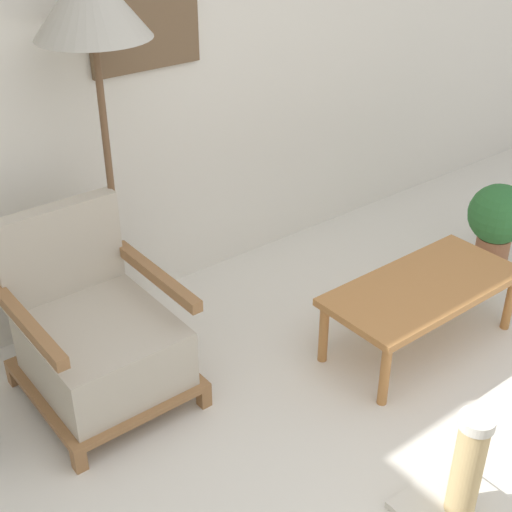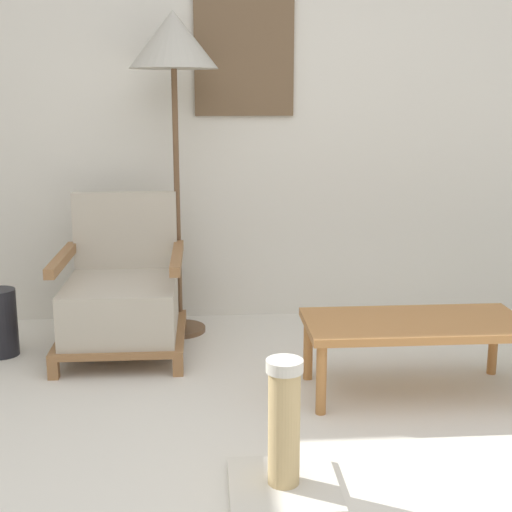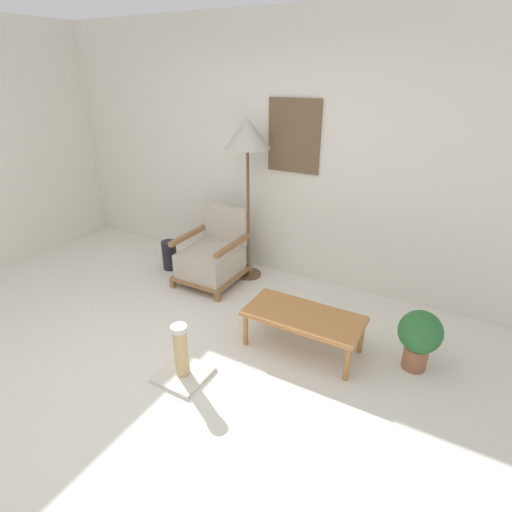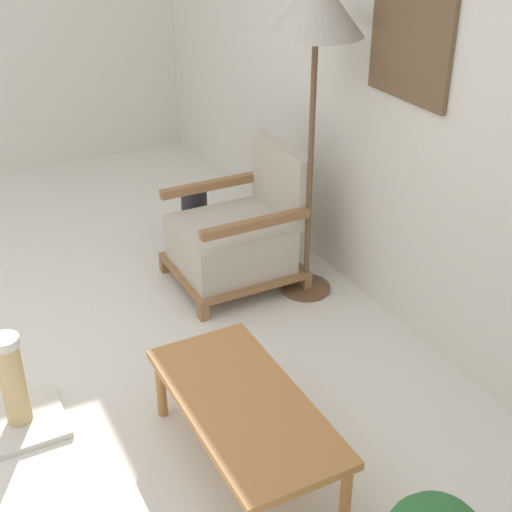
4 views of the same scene
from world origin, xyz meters
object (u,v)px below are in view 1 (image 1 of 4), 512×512
Objects in this scene: potted_plant at (498,220)px; scratching_post at (464,485)px; floor_lamp at (92,16)px; coffee_table at (423,291)px; armchair at (97,337)px.

scratching_post is at bearing -147.46° from potted_plant.
floor_lamp reaches higher than potted_plant.
scratching_post reaches higher than coffee_table.
scratching_post is at bearing -130.93° from coffee_table.
armchair is 1.57× the size of potted_plant.
potted_plant is at bearing -10.65° from armchair.
armchair is at bearing 169.35° from potted_plant.
scratching_post is (-1.54, -0.98, -0.15)m from potted_plant.
armchair reaches higher than potted_plant.
floor_lamp reaches higher than scratching_post.
potted_plant reaches higher than coffee_table.
armchair is at bearing -133.84° from floor_lamp.
scratching_post is (0.68, -1.40, -0.14)m from armchair.
armchair is 0.46× the size of floor_lamp.
floor_lamp reaches higher than coffee_table.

